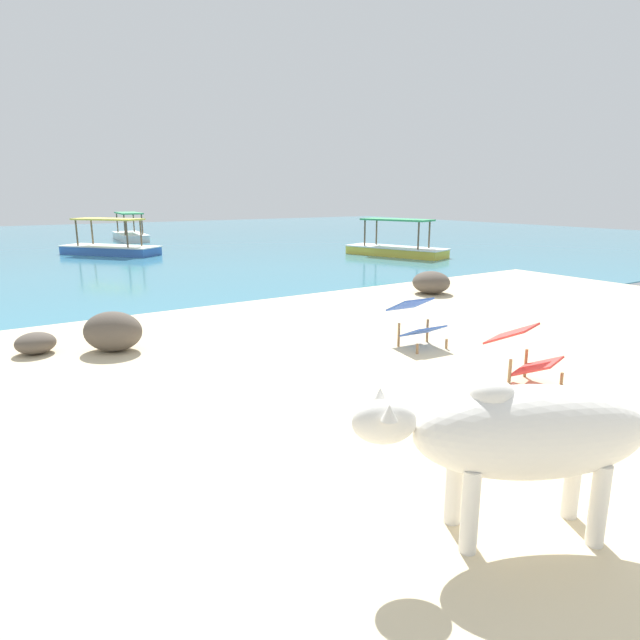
# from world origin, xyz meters

# --- Properties ---
(sand_beach) EXTENTS (18.00, 14.00, 0.04)m
(sand_beach) POSITION_xyz_m (0.00, 0.00, 0.02)
(sand_beach) COLOR beige
(sand_beach) RESTS_ON ground
(water_surface) EXTENTS (60.00, 36.00, 0.03)m
(water_surface) POSITION_xyz_m (0.00, 22.00, 0.00)
(water_surface) COLOR teal
(water_surface) RESTS_ON ground
(cow) EXTENTS (1.79, 1.23, 1.04)m
(cow) POSITION_xyz_m (-1.51, -0.84, 0.73)
(cow) COLOR silver
(cow) RESTS_ON sand_beach
(deck_chair_near) EXTENTS (0.60, 0.81, 0.68)m
(deck_chair_near) POSITION_xyz_m (1.04, 2.75, 0.42)
(deck_chair_near) COLOR olive
(deck_chair_near) RESTS_ON sand_beach
(deck_chair_far) EXTENTS (0.74, 0.89, 0.68)m
(deck_chair_far) POSITION_xyz_m (0.92, 0.88, 0.42)
(deck_chair_far) COLOR olive
(deck_chair_far) RESTS_ON sand_beach
(shore_rock_large) EXTENTS (0.90, 0.93, 0.48)m
(shore_rock_large) POSITION_xyz_m (4.18, 5.59, 0.28)
(shore_rock_large) COLOR brown
(shore_rock_large) RESTS_ON sand_beach
(shore_rock_medium) EXTENTS (0.54, 0.51, 0.29)m
(shore_rock_medium) POSITION_xyz_m (-3.55, 5.29, 0.18)
(shore_rock_medium) COLOR brown
(shore_rock_medium) RESTS_ON sand_beach
(shore_rock_small) EXTENTS (1.01, 0.99, 0.55)m
(shore_rock_small) POSITION_xyz_m (-2.64, 4.84, 0.31)
(shore_rock_small) COLOR brown
(shore_rock_small) RESTS_ON sand_beach
(boat_yellow) EXTENTS (2.22, 3.85, 1.29)m
(boat_yellow) POSITION_xyz_m (8.59, 11.72, 0.29)
(boat_yellow) COLOR gold
(boat_yellow) RESTS_ON water_surface
(boat_blue) EXTENTS (3.16, 3.61, 1.29)m
(boat_blue) POSITION_xyz_m (0.25, 17.76, 0.29)
(boat_blue) COLOR #3866B7
(boat_blue) RESTS_ON water_surface
(boat_white) EXTENTS (1.48, 3.76, 1.29)m
(boat_white) POSITION_xyz_m (2.53, 23.81, 0.29)
(boat_white) COLOR white
(boat_white) RESTS_ON water_surface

